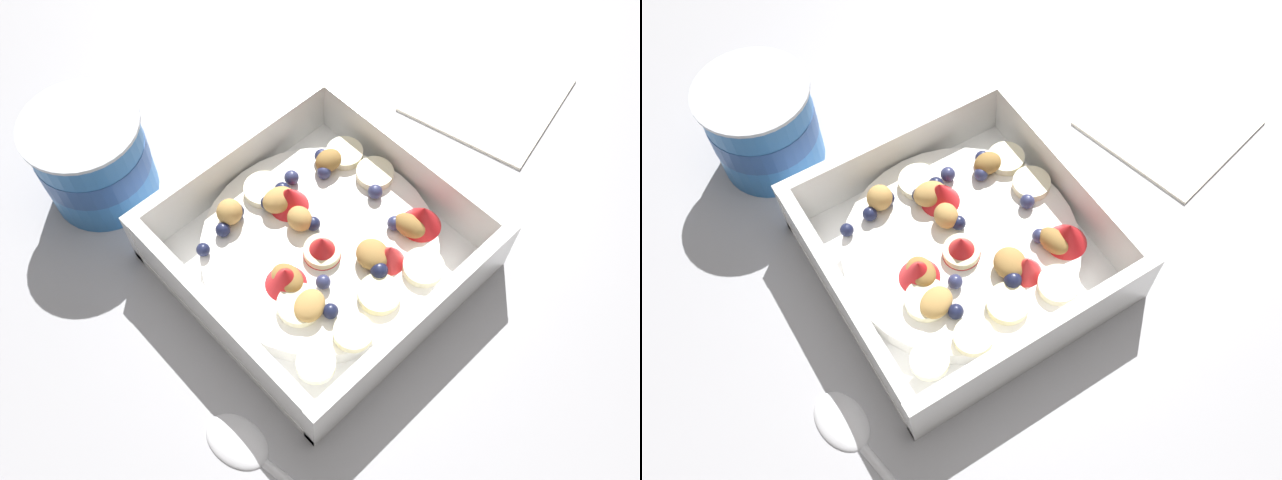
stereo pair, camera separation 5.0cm
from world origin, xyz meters
TOP-DOWN VIEW (x-y plane):
  - ground_plane at (0.00, 0.00)m, footprint 2.40×2.40m
  - fruit_bowl at (0.00, 0.01)m, footprint 0.20×0.20m
  - spoon at (-0.13, -0.08)m, footprint 0.05×0.17m
  - yogurt_cup at (-0.08, 0.18)m, footprint 0.09×0.09m
  - folded_napkin at (0.23, 0.03)m, footprint 0.14×0.14m

SIDE VIEW (x-z plane):
  - ground_plane at x=0.00m, z-range 0.00..0.00m
  - folded_napkin at x=0.23m, z-range 0.00..0.01m
  - spoon at x=-0.13m, z-range 0.00..0.01m
  - fruit_bowl at x=0.00m, z-range -0.01..0.05m
  - yogurt_cup at x=-0.08m, z-range 0.00..0.08m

